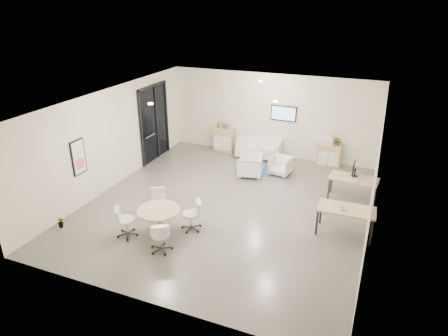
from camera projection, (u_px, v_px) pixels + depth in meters
room_shell at (227, 156)px, 11.43m from camera, size 9.60×10.60×4.80m
glass_door at (154, 121)px, 14.97m from camera, size 0.09×1.90×2.85m
artwork at (79, 157)px, 11.46m from camera, size 0.05×0.54×1.04m
wall_tv at (284, 113)px, 14.99m from camera, size 0.98×0.06×0.58m
ceiling_spots at (232, 94)px, 11.58m from camera, size 3.14×4.14×0.03m
sideboard_left at (224, 140)px, 16.13m from camera, size 0.83×0.43×0.93m
sideboard_right at (329, 155)px, 14.72m from camera, size 0.83×0.40×0.83m
books at (223, 126)px, 15.92m from camera, size 0.48×0.14×0.22m
printer at (327, 140)px, 14.54m from camera, size 0.49×0.42×0.33m
loveseat at (259, 149)px, 15.49m from camera, size 1.76×0.98×0.63m
blue_rug at (258, 169)px, 14.51m from camera, size 1.76×1.30×0.01m
armchair_left at (250, 164)px, 13.86m from camera, size 0.93×0.97×0.85m
armchair_right at (281, 165)px, 13.99m from camera, size 0.79×0.75×0.71m
desk_rear at (353, 180)px, 12.09m from camera, size 1.49×0.84×0.74m
desk_front at (346, 211)px, 10.34m from camera, size 1.47×0.76×0.76m
monitor at (354, 169)px, 12.11m from camera, size 0.20×0.50×0.44m
round_table at (159, 212)px, 10.44m from camera, size 1.13×1.13×0.69m
meeting_chairs at (159, 219)px, 10.51m from camera, size 2.23×2.23×0.82m
plant_cabinet at (338, 142)px, 14.41m from camera, size 0.36×0.38×0.25m
plant_floor at (61, 225)px, 10.85m from camera, size 0.19×0.34×0.15m
cup at (342, 208)px, 10.21m from camera, size 0.14×0.13×0.11m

